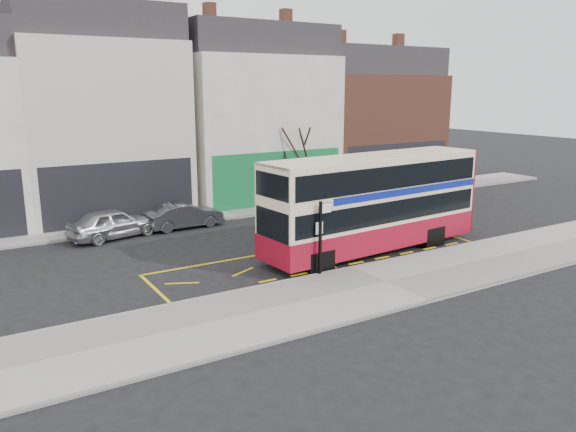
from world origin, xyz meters
TOP-DOWN VIEW (x-y plane):
  - ground at (0.00, 0.00)m, footprint 120.00×120.00m
  - pavement at (0.00, -2.30)m, footprint 40.00×4.00m
  - kerb at (0.00, -0.38)m, footprint 40.00×0.15m
  - far_pavement at (0.00, 11.00)m, footprint 50.00×3.00m
  - road_markings at (0.00, 1.60)m, footprint 14.00×3.40m
  - terrace_left at (-5.50, 14.99)m, footprint 8.00×8.01m
  - terrace_green_shop at (3.50, 14.99)m, footprint 9.00×8.01m
  - terrace_right at (12.50, 14.99)m, footprint 9.00×8.01m
  - double_decker_bus at (2.29, 1.21)m, footprint 10.26×3.06m
  - bus_stop_post at (-1.44, -0.39)m, footprint 0.67×0.13m
  - car_silver at (-6.45, 9.00)m, footprint 4.34×2.52m
  - car_grey at (-2.98, 9.11)m, footprint 3.83×1.46m
  - car_white at (7.00, 8.65)m, footprint 4.70×2.58m
  - street_tree_right at (4.54, 11.12)m, footprint 2.69×2.69m

SIDE VIEW (x-z plane):
  - ground at x=0.00m, z-range 0.00..0.00m
  - road_markings at x=0.00m, z-range 0.00..0.01m
  - pavement at x=0.00m, z-range 0.00..0.15m
  - kerb at x=0.00m, z-range 0.00..0.15m
  - far_pavement at x=0.00m, z-range 0.00..0.15m
  - car_grey at x=-2.98m, z-range 0.00..1.25m
  - car_white at x=7.00m, z-range 0.00..1.29m
  - car_silver at x=-6.45m, z-range 0.00..1.39m
  - bus_stop_post at x=-1.44m, z-range 0.44..3.11m
  - double_decker_bus at x=2.29m, z-range 0.10..4.15m
  - street_tree_right at x=4.54m, z-range 1.06..6.86m
  - terrace_right at x=12.50m, z-range -0.58..9.72m
  - terrace_green_shop at x=3.50m, z-range -0.58..10.72m
  - terrace_left at x=-5.50m, z-range -0.58..11.22m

